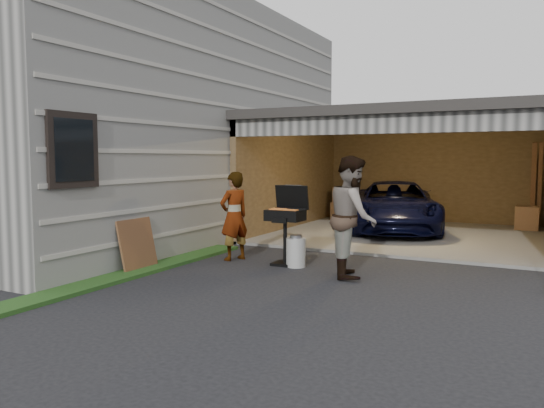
{
  "coord_description": "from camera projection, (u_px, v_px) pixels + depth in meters",
  "views": [
    {
      "loc": [
        3.65,
        -6.29,
        1.89
      ],
      "look_at": [
        -0.27,
        1.2,
        1.15
      ],
      "focal_mm": 35.0,
      "sensor_mm": 36.0,
      "label": 1
    }
  ],
  "objects": [
    {
      "name": "ground",
      "position": [
        249.0,
        293.0,
        7.4
      ],
      "size": [
        80.0,
        80.0,
        0.0
      ],
      "primitive_type": "plane",
      "color": "black",
      "rests_on": "ground"
    },
    {
      "name": "house",
      "position": [
        123.0,
        124.0,
        13.46
      ],
      "size": [
        7.0,
        11.0,
        5.5
      ],
      "primitive_type": "cube",
      "color": "#474744",
      "rests_on": "ground"
    },
    {
      "name": "groundcover_strip",
      "position": [
        78.0,
        288.0,
        7.55
      ],
      "size": [
        0.5,
        8.0,
        0.06
      ],
      "primitive_type": "cube",
      "color": "#193814",
      "rests_on": "ground"
    },
    {
      "name": "garage",
      "position": [
        416.0,
        159.0,
        12.88
      ],
      "size": [
        6.8,
        6.3,
        2.9
      ],
      "color": "#605E59",
      "rests_on": "ground"
    },
    {
      "name": "minivan",
      "position": [
        394.0,
        208.0,
        13.33
      ],
      "size": [
        3.26,
        4.85,
        1.24
      ],
      "primitive_type": "imported",
      "rotation": [
        0.0,
        0.0,
        0.3
      ],
      "color": "black",
      "rests_on": "ground"
    },
    {
      "name": "woman",
      "position": [
        234.0,
        216.0,
        9.75
      ],
      "size": [
        0.59,
        0.7,
        1.64
      ],
      "primitive_type": "imported",
      "rotation": [
        0.0,
        0.0,
        -1.96
      ],
      "color": "silver",
      "rests_on": "ground"
    },
    {
      "name": "man",
      "position": [
        353.0,
        217.0,
        8.38
      ],
      "size": [
        1.03,
        1.14,
        1.92
      ],
      "primitive_type": "imported",
      "rotation": [
        0.0,
        0.0,
        1.97
      ],
      "color": "#3D2118",
      "rests_on": "ground"
    },
    {
      "name": "bbq_grill",
      "position": [
        286.0,
        218.0,
        9.32
      ],
      "size": [
        0.63,
        0.55,
        1.4
      ],
      "color": "black",
      "rests_on": "ground"
    },
    {
      "name": "propane_tank",
      "position": [
        296.0,
        252.0,
        9.18
      ],
      "size": [
        0.41,
        0.41,
        0.5
      ],
      "primitive_type": "cylinder",
      "rotation": [
        0.0,
        0.0,
        -0.26
      ],
      "color": "#B4B5B1",
      "rests_on": "ground"
    },
    {
      "name": "plywood_panel",
      "position": [
        137.0,
        245.0,
        8.84
      ],
      "size": [
        0.22,
        0.79,
        0.87
      ],
      "primitive_type": "cube",
      "rotation": [
        0.0,
        -0.21,
        0.0
      ],
      "color": "#50311B",
      "rests_on": "ground"
    }
  ]
}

